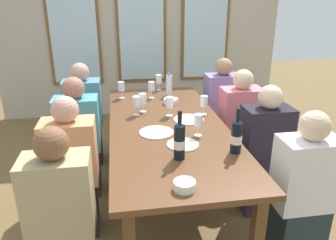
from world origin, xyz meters
name	(u,v)px	position (x,y,z in m)	size (l,w,h in m)	color
ground_plane	(168,199)	(0.00, 0.00, 0.00)	(12.00, 12.00, 0.00)	brown
back_wall_with_windows	(141,17)	(0.00, 2.41, 1.45)	(4.15, 0.10, 2.90)	#B6AD9A
dining_table	(167,132)	(0.00, 0.00, 0.67)	(0.95, 2.24, 0.74)	brown
white_plate_0	(189,119)	(0.20, 0.07, 0.74)	(0.26, 0.26, 0.01)	white
white_plate_1	(156,132)	(-0.11, -0.16, 0.74)	(0.27, 0.27, 0.01)	white
white_plate_2	(183,144)	(0.05, -0.41, 0.74)	(0.23, 0.23, 0.01)	white
wine_bottle_0	(236,136)	(0.38, -0.58, 0.86)	(0.08, 0.08, 0.32)	black
wine_bottle_1	(179,141)	(-0.02, -0.61, 0.87)	(0.08, 0.08, 0.33)	black
tasting_bowl_0	(171,101)	(0.12, 0.53, 0.77)	(0.14, 0.14, 0.05)	white
tasting_bowl_1	(185,185)	(-0.06, -0.97, 0.77)	(0.13, 0.13, 0.05)	white
water_bottle	(169,85)	(0.15, 0.82, 0.85)	(0.06, 0.06, 0.24)	white
wine_glass_0	(159,79)	(0.07, 1.05, 0.86)	(0.07, 0.07, 0.17)	white
wine_glass_1	(121,87)	(-0.35, 0.80, 0.86)	(0.07, 0.07, 0.17)	white
wine_glass_2	(169,103)	(0.05, 0.20, 0.86)	(0.07, 0.07, 0.17)	white
wine_glass_3	(136,102)	(-0.24, 0.27, 0.86)	(0.07, 0.07, 0.17)	white
wine_glass_4	(204,102)	(0.36, 0.19, 0.86)	(0.07, 0.07, 0.17)	white
wine_glass_5	(151,87)	(-0.05, 0.76, 0.86)	(0.07, 0.07, 0.17)	white
wine_glass_6	(199,121)	(0.20, -0.27, 0.86)	(0.07, 0.07, 0.17)	white
wine_glass_7	(143,100)	(-0.17, 0.35, 0.86)	(0.07, 0.07, 0.17)	white
seated_person_0	(62,219)	(-0.76, -0.85, 0.53)	(0.38, 0.24, 1.11)	#213235
seated_person_1	(303,195)	(0.76, -0.84, 0.53)	(0.38, 0.24, 1.11)	#223033
seated_person_2	(84,117)	(-0.76, 0.86, 0.53)	(0.38, 0.24, 1.11)	#342140
seated_person_3	(221,109)	(0.76, 0.88, 0.53)	(0.38, 0.24, 1.11)	#222536
seated_person_4	(72,172)	(-0.76, -0.29, 0.53)	(0.38, 0.24, 1.11)	#332631
seated_person_5	(264,154)	(0.76, -0.25, 0.53)	(0.38, 0.24, 1.11)	#36253C
seated_person_6	(79,141)	(-0.76, 0.26, 0.53)	(0.38, 0.24, 1.11)	#353534
seated_person_7	(239,128)	(0.76, 0.31, 0.53)	(0.38, 0.24, 1.11)	#21272D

